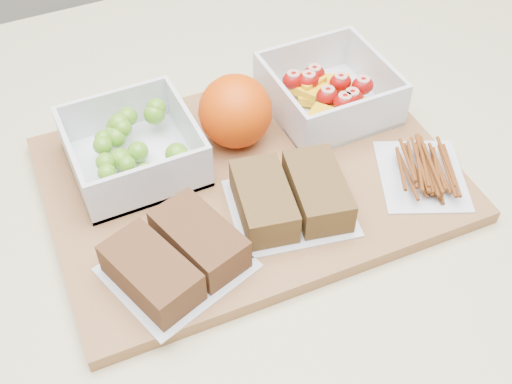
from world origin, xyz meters
The scene contains 7 objects.
cutting_board centered at (0.02, 0.02, 0.91)m, with size 0.42×0.30×0.02m, color #93653D.
grape_container centered at (-0.09, 0.08, 0.94)m, with size 0.13×0.13×0.05m.
fruit_container centered at (0.15, 0.08, 0.94)m, with size 0.13×0.13×0.06m.
orange centered at (0.03, 0.07, 0.96)m, with size 0.08×0.08×0.08m, color #DE4505.
sandwich_bag_left centered at (-0.09, -0.07, 0.93)m, with size 0.15×0.14×0.04m.
sandwich_bag_center centered at (0.03, -0.04, 0.93)m, with size 0.14×0.13×0.04m.
pretzel_bag centered at (0.18, -0.06, 0.93)m, with size 0.12×0.13×0.02m.
Camera 1 is at (-0.18, -0.42, 1.40)m, focal length 45.00 mm.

